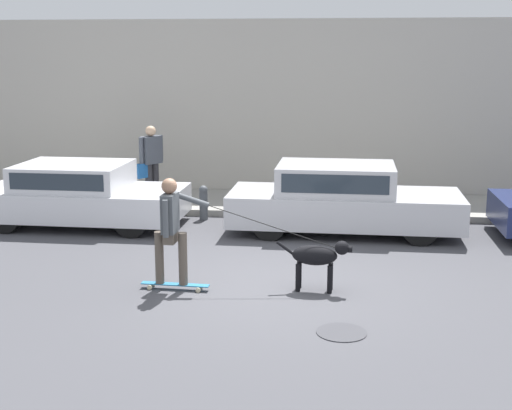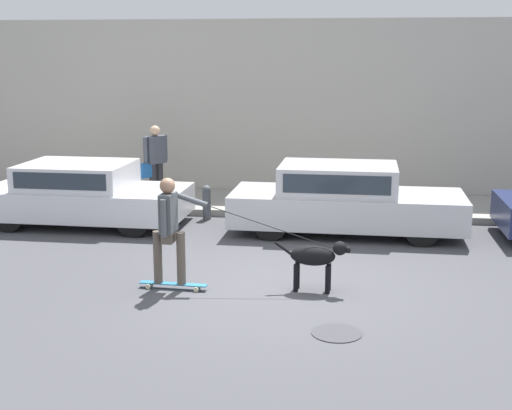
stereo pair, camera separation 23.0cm
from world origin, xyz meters
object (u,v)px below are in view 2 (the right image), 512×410
Objects in this scene: parked_car_1 at (344,200)px; pedestrian_with_bag at (155,160)px; skateboarder at (170,226)px; parked_car_0 at (84,194)px; fire_hydrant at (207,201)px; dog at (316,257)px.

pedestrian_with_bag is at bearing 157.10° from parked_car_1.
parked_car_1 is 2.64× the size of pedestrian_with_bag.
parked_car_1 is at bearing 59.06° from skateboarder.
parked_car_1 is (5.12, 0.00, 0.03)m from parked_car_0.
parked_car_0 is at bearing -162.23° from fire_hydrant.
fire_hydrant is at bearing 123.86° from dog.
dog is 0.38× the size of skateboarder.
parked_car_0 is at bearing -179.06° from parked_car_1.
skateboarder reaches higher than dog.
pedestrian_with_bag reaches higher than dog.
parked_car_0 is 5.12m from parked_car_1.
parked_car_0 is 5.68× the size of fire_hydrant.
dog is (-0.34, -3.45, -0.12)m from parked_car_1.
dog reaches higher than fire_hydrant.
dog is at bearing -94.72° from parked_car_1.
pedestrian_with_bag is (0.95, 1.84, 0.44)m from parked_car_0.
pedestrian_with_bag reaches higher than skateboarder.
parked_car_1 is 3.46m from dog.
pedestrian_with_bag is 1.88m from fire_hydrant.
dog is 0.66× the size of pedestrian_with_bag.
parked_car_0 is at bearing 96.97° from pedestrian_with_bag.
parked_car_0 is at bearing 147.70° from dog.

